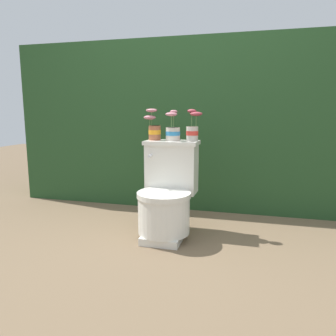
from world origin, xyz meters
name	(u,v)px	position (x,y,z in m)	size (l,w,h in m)	color
ground_plane	(167,241)	(0.00, 0.00, 0.00)	(12.00, 12.00, 0.00)	brown
hedge_backdrop	(196,125)	(0.00, 1.18, 0.80)	(3.56, 0.74, 1.61)	#234723
toilet	(167,194)	(-0.03, 0.13, 0.32)	(0.41, 0.55, 0.71)	silver
potted_plant_left	(154,129)	(-0.18, 0.29, 0.80)	(0.14, 0.10, 0.25)	#9E5638
potted_plant_midleft	(173,131)	(-0.02, 0.27, 0.79)	(0.11, 0.13, 0.24)	beige
potted_plant_middle	(193,129)	(0.13, 0.29, 0.80)	(0.12, 0.09, 0.24)	beige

